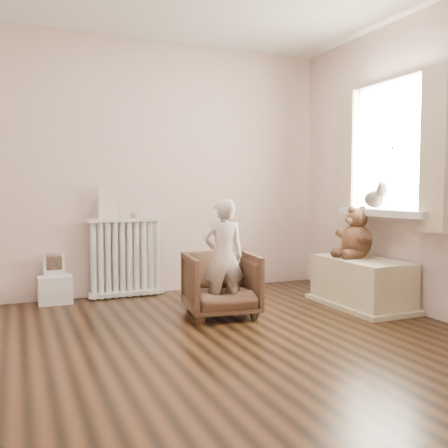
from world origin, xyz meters
name	(u,v)px	position (x,y,z in m)	size (l,w,h in m)	color
floor	(229,338)	(0.00, 0.00, 0.00)	(3.60, 3.60, 0.01)	black
back_wall	(160,168)	(0.00, 1.80, 1.30)	(3.60, 0.02, 2.60)	beige
front_wall	(419,131)	(0.00, -1.80, 1.30)	(3.60, 0.02, 2.60)	beige
right_wall	(423,164)	(1.80, 0.00, 1.30)	(0.02, 3.60, 2.60)	beige
window	(395,148)	(1.76, 0.30, 1.45)	(0.03, 0.90, 1.10)	white
window_sill	(386,213)	(1.67, 0.30, 0.87)	(0.22, 1.10, 0.06)	silver
curtain_left	(435,150)	(1.65, -0.27, 1.39)	(0.06, 0.26, 1.30)	beige
curtain_right	(346,158)	(1.65, 0.87, 1.39)	(0.06, 0.26, 1.30)	beige
radiator	(126,258)	(-0.40, 1.68, 0.39)	(0.75, 0.14, 0.79)	silver
paper_doll	(108,203)	(-0.56, 1.68, 0.95)	(0.19, 0.02, 0.31)	beige
tin_a	(136,215)	(-0.29, 1.68, 0.82)	(0.09, 0.09, 0.06)	#A59E8C
toy_vanity	(55,275)	(-1.08, 1.65, 0.28)	(0.31, 0.22, 0.48)	silver
armchair	(221,284)	(0.20, 0.62, 0.27)	(0.58, 0.60, 0.54)	brown
child	(223,257)	(0.20, 0.57, 0.51)	(0.36, 0.24, 0.98)	silver
toy_bench	(362,285)	(1.52, 0.43, 0.20)	(0.50, 0.94, 0.44)	beige
teddy_bear	(357,233)	(1.53, 0.53, 0.67)	(0.39, 0.30, 0.47)	#3C2416
plush_cat	(376,198)	(1.66, 0.43, 1.00)	(0.18, 0.29, 0.25)	slate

